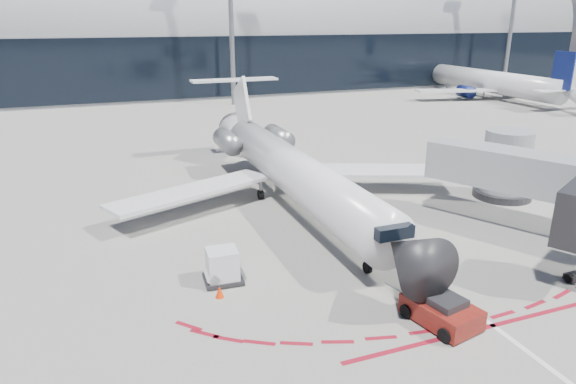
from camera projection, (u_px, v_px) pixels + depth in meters
name	position (u px, v px, depth m)	size (l,w,h in m)	color
ground	(360.00, 226.00, 31.45)	(260.00, 260.00, 0.00)	slate
apron_centerline	(345.00, 215.00, 33.22)	(0.25, 40.00, 0.01)	silver
apron_stop_bar	(493.00, 326.00, 21.28)	(14.00, 0.25, 0.01)	maroon
terminal_building	(177.00, 40.00, 86.20)	(150.00, 24.15, 24.00)	gray
jet_bridge	(529.00, 176.00, 31.11)	(10.03, 15.20, 4.90)	#94979C
light_mast_centre	(231.00, 15.00, 71.58)	(0.70, 0.70, 25.00)	slate
light_mast_east	(513.00, 15.00, 88.40)	(0.70, 0.70, 25.00)	slate
regional_jet	(289.00, 168.00, 34.60)	(24.47, 30.17, 7.56)	silver
pushback_tug	(441.00, 311.00, 21.32)	(2.59, 4.95, 1.26)	#5F110D
uld_container	(223.00, 266.00, 24.54)	(1.89, 1.63, 1.69)	black
safety_cone_left	(220.00, 292.00, 23.35)	(0.40, 0.40, 0.56)	#EB3104
bg_airliner_1	(493.00, 66.00, 80.23)	(30.61, 32.41, 9.90)	silver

